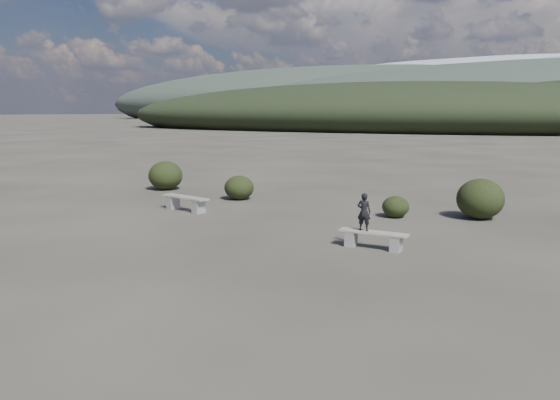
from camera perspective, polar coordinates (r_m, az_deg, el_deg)
The scene contains 9 objects.
ground at distance 11.33m, azimuth -9.84°, elevation -7.89°, with size 1200.00×1200.00×0.00m, color #302C25.
bench_left at distance 18.64m, azimuth -9.86°, elevation -0.22°, with size 2.02×0.82×0.49m.
bench_right at distance 13.50m, azimuth 9.71°, elevation -3.97°, with size 1.71×0.37×0.43m.
seated_person at distance 13.45m, azimuth 8.77°, elevation -1.23°, with size 0.34×0.22×0.93m, color black.
shrub_a at distance 20.78m, azimuth -4.29°, elevation 1.30°, with size 1.12×1.12×0.92m, color black.
shrub_c at distance 17.60m, azimuth 11.99°, elevation -0.70°, with size 0.85×0.85×0.68m, color black.
shrub_d at distance 18.05m, azimuth 20.20°, elevation 0.11°, with size 1.44×1.44×1.26m, color black.
shrub_f at distance 23.86m, azimuth -11.87°, elevation 2.52°, with size 1.45×1.45×1.22m, color black.
mountain_ridges at distance 348.00m, azimuth 25.64°, elevation 9.55°, with size 500.00×400.00×56.00m.
Camera 1 is at (6.64, -8.57, 3.31)m, focal length 35.00 mm.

